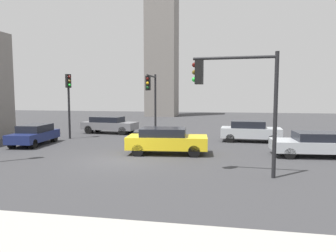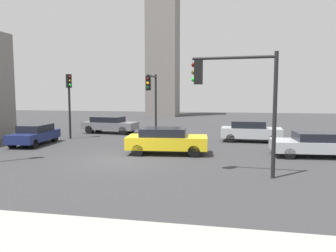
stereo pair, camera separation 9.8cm
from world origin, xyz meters
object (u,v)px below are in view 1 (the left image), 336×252
Objects in this scene: traffic_light_2 at (236,88)px; car_4 at (316,144)px; traffic_light_3 at (69,94)px; car_0 at (250,131)px; traffic_light_0 at (152,92)px; car_3 at (166,140)px; car_1 at (109,124)px; car_2 at (34,134)px.

car_4 is at bearing -127.18° from traffic_light_2.
traffic_light_3 is 1.15× the size of car_0.
traffic_light_0 reaches higher than car_0.
car_3 is (8.35, -4.79, -2.60)m from traffic_light_3.
car_3 is at bearing -128.33° from car_0.
car_1 is at bearing -124.25° from traffic_light_0.
car_3 is at bearing -45.99° from car_1.
car_1 is 1.03× the size of car_3.
traffic_light_0 is at bearing -55.71° from traffic_light_2.
car_3 is at bearing 1.09° from car_4.
traffic_light_0 is 7.63m from car_0.
traffic_light_2 is 10.48m from car_0.
car_0 reaches higher than car_4.
traffic_light_3 is at bearing -108.26° from car_1.
car_0 is 0.88× the size of car_1.
car_0 is (13.25, 0.95, -2.61)m from traffic_light_3.
traffic_light_2 reaches higher than car_3.
traffic_light_0 is at bearing -178.34° from car_0.
traffic_light_2 is at bearing -44.97° from car_1.
car_3 reaches higher than car_2.
car_2 is (-0.89, -3.18, -2.67)m from traffic_light_3.
car_1 reaches higher than car_2.
traffic_light_0 is 6.20m from traffic_light_3.
traffic_light_2 is at bearing -54.58° from car_3.
car_1 is 1.12× the size of car_2.
traffic_light_3 reaches higher than car_2.
car_1 is at bearing 101.38° from traffic_light_3.
traffic_light_2 reaches higher than traffic_light_3.
traffic_light_2 is at bearing 27.90° from traffic_light_0.
car_0 is 5.91m from car_4.
traffic_light_0 is 11.69m from traffic_light_2.
car_3 is (2.23, -5.81, -2.70)m from traffic_light_0.
car_3 is at bearing 18.43° from traffic_light_0.
car_1 is 10.82m from car_3.
car_2 is (-14.13, -4.13, -0.07)m from car_0.
car_2 is at bearing -104.36° from car_1.
traffic_light_0 is at bearing -30.40° from car_4.
car_4 is (14.72, -7.78, -0.07)m from car_1.
traffic_light_0 is 1.14× the size of car_2.
traffic_light_3 is 17.11m from car_4.
car_1 is 16.65m from car_4.
car_0 is at bearing -7.51° from car_1.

